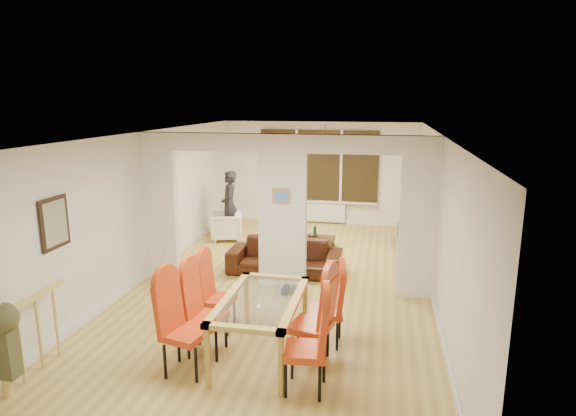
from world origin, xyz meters
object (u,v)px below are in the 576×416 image
(dining_chair_ra, at_px, (306,343))
(sofa, at_px, (285,257))
(dining_chair_lc, at_px, (218,295))
(dining_chair_rc, at_px, (326,306))
(dining_chair_la, at_px, (186,327))
(person, at_px, (229,205))
(dining_chair_lb, at_px, (207,312))
(bowl, at_px, (313,235))
(dining_table, at_px, (262,327))
(coffee_table, at_px, (313,242))
(dining_chair_rb, at_px, (311,319))
(armchair, at_px, (226,226))
(bottle, at_px, (315,231))
(television, at_px, (398,233))

(dining_chair_ra, xyz_separation_m, sofa, (-0.98, 3.60, -0.26))
(dining_chair_lc, relative_size, dining_chair_rc, 1.00)
(dining_chair_la, relative_size, person, 0.73)
(dining_chair_lb, height_order, person, person)
(dining_chair_la, height_order, bowl, dining_chair_la)
(dining_table, xyz_separation_m, coffee_table, (-0.05, 4.63, -0.28))
(dining_chair_la, relative_size, dining_chair_lc, 1.11)
(dining_chair_rb, distance_m, bowl, 4.79)
(dining_chair_rb, relative_size, coffee_table, 1.19)
(armchair, relative_size, person, 0.44)
(dining_chair_lb, height_order, armchair, dining_chair_lb)
(dining_chair_rb, bearing_deg, coffee_table, 111.65)
(dining_chair_rc, xyz_separation_m, sofa, (-1.07, 2.50, -0.22))
(dining_chair_lc, height_order, sofa, dining_chair_lc)
(dining_chair_ra, relative_size, bottle, 4.20)
(dining_table, distance_m, dining_chair_lb, 0.71)
(dining_chair_la, distance_m, dining_chair_ra, 1.43)
(dining_chair_rb, height_order, dining_chair_rc, dining_chair_rb)
(dining_table, distance_m, person, 5.36)
(dining_chair_ra, height_order, bowl, dining_chair_ra)
(armchair, bearing_deg, sofa, 28.29)
(person, relative_size, bowl, 7.30)
(dining_chair_lc, distance_m, bowl, 4.19)
(sofa, relative_size, bottle, 7.78)
(sofa, xyz_separation_m, bottle, (0.32, 1.66, 0.05))
(dining_chair_rc, relative_size, armchair, 1.49)
(dining_table, relative_size, sofa, 0.80)
(dining_chair_ra, height_order, sofa, dining_chair_ra)
(dining_chair_lc, bearing_deg, person, 110.08)
(bowl, bearing_deg, dining_chair_lc, -99.69)
(dining_chair_ra, bearing_deg, bowl, 91.00)
(dining_chair_lc, distance_m, television, 5.31)
(coffee_table, bearing_deg, bowl, 93.28)
(dining_table, distance_m, coffee_table, 4.64)
(dining_table, xyz_separation_m, dining_chair_rb, (0.62, -0.05, 0.18))
(dining_chair_lc, relative_size, dining_chair_ra, 0.92)
(person, xyz_separation_m, coffee_table, (1.98, -0.31, -0.67))
(sofa, height_order, person, person)
(dining_table, xyz_separation_m, dining_chair_lb, (-0.69, -0.07, 0.17))
(dining_chair_lb, xyz_separation_m, coffee_table, (0.64, 4.71, -0.44))
(dining_chair_lb, relative_size, bowl, 5.15)
(sofa, height_order, bowl, sofa)
(dining_chair_lb, height_order, coffee_table, dining_chair_lb)
(dining_chair_ra, relative_size, person, 0.71)
(sofa, xyz_separation_m, bowl, (0.27, 1.71, -0.06))
(dining_table, relative_size, dining_chair_lb, 1.49)
(television, xyz_separation_m, coffee_table, (-1.82, -0.59, -0.15))
(person, height_order, television, person)
(person, bearing_deg, bottle, 61.25)
(dining_chair_ra, xyz_separation_m, bottle, (-0.66, 5.25, -0.21))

